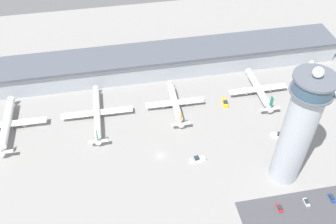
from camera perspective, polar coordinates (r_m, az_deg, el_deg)
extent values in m
plane|color=gray|center=(193.37, -1.17, -6.64)|extent=(1000.00, 1000.00, 0.00)
cube|color=#A3A8B2|center=(239.34, -4.06, 7.27)|extent=(254.11, 22.00, 13.31)
cube|color=#4C515B|center=(234.96, -4.15, 8.72)|extent=(254.11, 25.00, 1.60)
cylinder|color=#ADB2BC|center=(174.98, 18.83, -3.68)|extent=(13.66, 13.66, 53.23)
cylinder|color=#565B66|center=(157.16, 21.05, 2.98)|extent=(17.62, 17.62, 0.80)
cylinder|color=#334C60|center=(155.18, 21.35, 3.88)|extent=(16.21, 16.21, 5.73)
cylinder|color=#565B66|center=(153.20, 21.67, 4.84)|extent=(17.62, 17.62, 1.00)
sphere|color=white|center=(151.63, 21.93, 5.63)|extent=(4.41, 4.41, 4.41)
cylinder|color=white|center=(220.56, -23.38, -1.68)|extent=(4.85, 33.22, 4.27)
cone|color=white|center=(233.81, -22.80, 1.52)|extent=(4.34, 3.92, 4.27)
cone|color=white|center=(207.70, -24.06, -5.42)|extent=(3.93, 5.19, 3.85)
cube|color=white|center=(221.52, -23.31, -1.70)|extent=(41.91, 5.12, 0.44)
cylinder|color=#A8A8B2|center=(220.76, -21.01, -1.50)|extent=(2.43, 4.74, 2.35)
cube|color=white|center=(206.48, -24.15, -5.64)|extent=(12.00, 2.21, 0.24)
cylinder|color=black|center=(233.54, -22.69, 0.44)|extent=(0.28, 0.28, 2.09)
cylinder|color=black|center=(221.75, -22.42, -2.20)|extent=(0.28, 0.28, 2.09)
cylinder|color=black|center=(223.44, -23.89, -2.36)|extent=(0.28, 0.28, 2.09)
cylinder|color=white|center=(212.86, -10.78, -0.10)|extent=(4.31, 36.99, 3.62)
cone|color=white|center=(227.86, -10.93, 3.37)|extent=(3.68, 3.33, 3.62)
cone|color=white|center=(198.39, -10.60, -4.20)|extent=(3.34, 4.41, 3.26)
cube|color=white|center=(213.83, -10.76, -0.09)|extent=(39.92, 5.14, 0.44)
cylinder|color=#A8A8B2|center=(216.02, -12.93, -0.37)|extent=(2.07, 4.02, 1.99)
cylinder|color=#A8A8B2|center=(214.91, -8.52, 0.14)|extent=(2.07, 4.02, 1.99)
cube|color=#14704C|center=(194.36, -10.77, -3.47)|extent=(0.35, 2.81, 5.80)
cube|color=white|center=(197.27, -10.60, -4.41)|extent=(10.18, 2.19, 0.24)
cylinder|color=black|center=(227.56, -10.82, 2.37)|extent=(0.28, 0.28, 2.11)
cylinder|color=black|center=(214.63, -10.01, -0.58)|extent=(0.28, 0.28, 2.11)
cylinder|color=black|center=(214.97, -11.35, -0.74)|extent=(0.28, 0.28, 2.11)
cylinder|color=white|center=(215.33, 1.09, 1.47)|extent=(4.39, 28.37, 3.82)
cone|color=white|center=(227.06, 0.37, 4.15)|extent=(3.89, 3.51, 3.82)
cone|color=white|center=(203.76, 1.91, -1.62)|extent=(3.53, 4.65, 3.44)
cube|color=white|center=(216.19, 1.06, 1.44)|extent=(34.17, 5.08, 0.44)
cylinder|color=#A8A8B2|center=(216.82, -0.86, 1.18)|extent=(2.18, 4.24, 2.10)
cylinder|color=#A8A8B2|center=(218.80, 2.85, 1.60)|extent=(2.18, 4.24, 2.10)
cube|color=orange|center=(199.61, 1.99, -0.81)|extent=(0.36, 2.81, 6.11)
cube|color=white|center=(202.59, 1.98, -1.80)|extent=(10.73, 2.21, 0.24)
cylinder|color=black|center=(226.77, 0.49, 3.12)|extent=(0.28, 0.28, 2.00)
cylinder|color=black|center=(217.53, 1.78, 0.94)|extent=(0.28, 0.28, 2.00)
cylinder|color=black|center=(216.79, 0.39, 0.79)|extent=(0.28, 0.28, 2.00)
cylinder|color=silver|center=(230.32, 13.63, 3.47)|extent=(4.31, 28.29, 4.11)
cone|color=silver|center=(241.48, 12.29, 5.90)|extent=(4.14, 3.73, 4.11)
cone|color=silver|center=(219.37, 15.15, 0.68)|extent=(3.73, 4.96, 3.70)
cube|color=silver|center=(231.16, 13.55, 3.42)|extent=(35.83, 4.65, 0.44)
cylinder|color=#A8A8B2|center=(229.97, 11.68, 3.14)|extent=(2.29, 4.54, 2.26)
cylinder|color=#A8A8B2|center=(235.50, 15.11, 3.55)|extent=(2.29, 4.54, 2.26)
cube|color=#14704C|center=(215.22, 15.51, 1.53)|extent=(0.32, 2.80, 6.58)
cube|color=silver|center=(218.21, 15.31, 0.51)|extent=(11.53, 2.08, 0.24)
cylinder|color=black|center=(241.23, 12.42, 4.87)|extent=(0.28, 0.28, 2.18)
cylinder|color=black|center=(233.24, 14.18, 2.92)|extent=(0.28, 0.28, 2.18)
cylinder|color=black|center=(231.12, 12.86, 2.76)|extent=(0.28, 0.28, 2.18)
cylinder|color=silver|center=(248.03, 23.19, 4.22)|extent=(5.84, 33.75, 3.71)
cone|color=silver|center=(259.36, 21.14, 6.80)|extent=(3.91, 3.57, 3.71)
cube|color=silver|center=(248.80, 23.08, 4.20)|extent=(36.36, 6.69, 0.44)
cylinder|color=#A8A8B2|center=(245.95, 21.43, 3.92)|extent=(2.30, 4.20, 2.04)
cylinder|color=black|center=(259.38, 21.26, 5.85)|extent=(0.28, 0.28, 2.75)
cylinder|color=black|center=(251.29, 23.49, 3.72)|extent=(0.28, 0.28, 2.75)
cylinder|color=black|center=(248.43, 22.51, 3.55)|extent=(0.28, 0.28, 2.75)
cube|color=black|center=(191.82, 4.56, -7.37)|extent=(6.82, 2.94, 0.12)
cube|color=silver|center=(191.24, 4.57, -7.23)|extent=(8.09, 3.16, 1.61)
cube|color=#232D38|center=(189.91, 4.37, -7.01)|extent=(2.56, 2.32, 1.31)
cube|color=black|center=(210.24, 16.29, -3.60)|extent=(6.00, 4.61, 0.12)
cube|color=silver|center=(209.73, 16.33, -3.47)|extent=(6.98, 5.16, 1.57)
cube|color=#232D38|center=(208.78, 16.59, -3.24)|extent=(2.74, 2.87, 1.29)
cube|color=black|center=(222.78, 8.64, 1.28)|extent=(2.97, 6.55, 0.12)
cube|color=gold|center=(222.34, 8.66, 1.41)|extent=(3.19, 7.76, 1.43)
cube|color=#232D38|center=(220.94, 8.73, 1.52)|extent=(2.39, 2.47, 1.17)
cube|color=black|center=(188.00, 20.31, -12.84)|extent=(1.68, 3.66, 0.12)
cube|color=silver|center=(187.73, 20.34, -12.79)|extent=(1.75, 4.36, 0.81)
cube|color=#232D38|center=(187.19, 20.38, -12.63)|extent=(1.54, 2.40, 0.66)
cube|color=black|center=(182.55, 16.64, -13.89)|extent=(1.92, 3.85, 0.12)
cube|color=red|center=(182.26, 16.67, -13.83)|extent=(2.02, 4.58, 0.84)
cube|color=#232D38|center=(181.59, 16.73, -13.73)|extent=(1.72, 2.54, 0.68)
cube|color=black|center=(193.63, 23.65, -12.00)|extent=(1.68, 4.03, 0.12)
cube|color=navy|center=(193.34, 23.69, -11.94)|extent=(1.76, 4.80, 0.85)
cube|color=#232D38|center=(192.80, 23.74, -11.78)|extent=(1.53, 2.65, 0.70)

